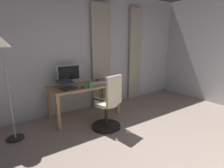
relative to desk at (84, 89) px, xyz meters
The scene contains 12 objects.
back_room_partition 0.96m from the desk, 113.44° to the right, with size 6.25×0.10×2.83m, color silver.
curtain_left_panel 1.95m from the desk, 167.52° to the right, with size 0.41×0.06×2.53m, color #B8B19F.
curtain_right_panel 1.01m from the desk, 149.81° to the right, with size 0.52×0.06×2.53m, color #B8B19F.
desk is the anchor object (origin of this frame).
office_chair 0.81m from the desk, 98.91° to the left, with size 0.56×0.56×1.05m.
computer_monitor 0.47m from the desk, 45.95° to the right, with size 0.51×0.18×0.42m.
computer_keyboard 0.33m from the desk, behind, with size 0.40×0.13×0.02m, color white.
laptop 0.44m from the desk, 13.48° to the left, with size 0.39×0.42×0.17m.
computer_mouse 0.51m from the desk, 155.53° to the right, with size 0.06×0.10×0.04m, color black.
cell_phone_face_up 0.26m from the desk, 59.25° to the left, with size 0.07×0.14×0.01m, color #232328.
mug_coffee 0.31m from the desk, 91.66° to the left, with size 0.13×0.08×0.11m.
floor_lamp 1.56m from the desk, ahead, with size 0.28×0.28×1.70m.
Camera 1 is at (1.76, 0.56, 1.62)m, focal length 27.65 mm.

